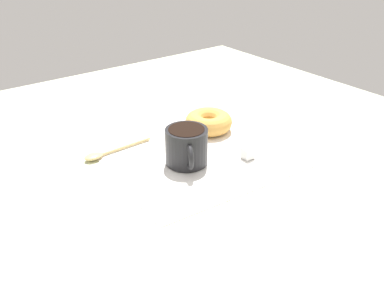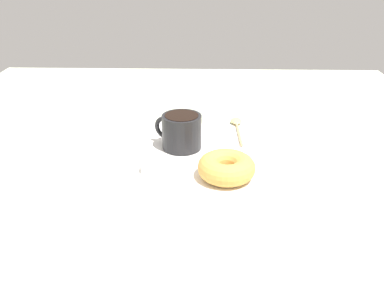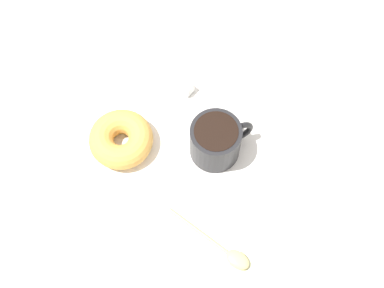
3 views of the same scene
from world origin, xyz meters
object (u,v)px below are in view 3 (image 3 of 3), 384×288
object	(u,v)px
spoon	(226,251)
sugar_cube	(186,88)
coffee_cup	(215,141)
donut	(121,139)

from	to	relation	value
spoon	sugar_cube	world-z (taller)	sugar_cube
coffee_cup	sugar_cube	bearing A→B (deg)	-29.37
donut	sugar_cube	bearing A→B (deg)	-97.15
coffee_cup	spoon	size ratio (longest dim) A/B	0.69
donut	spoon	bearing A→B (deg)	171.54
coffee_cup	donut	size ratio (longest dim) A/B	0.99
spoon	sugar_cube	xyz separation A→B (cm)	(20.97, -17.09, 0.58)
coffee_cup	spoon	bearing A→B (deg)	133.75
coffee_cup	sugar_cube	size ratio (longest dim) A/B	5.01
donut	spoon	world-z (taller)	donut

